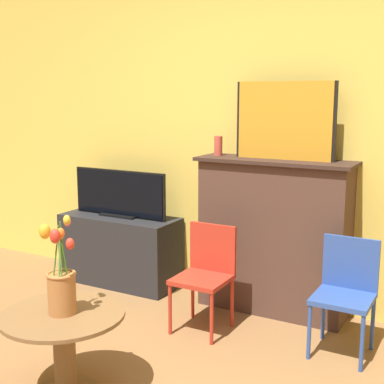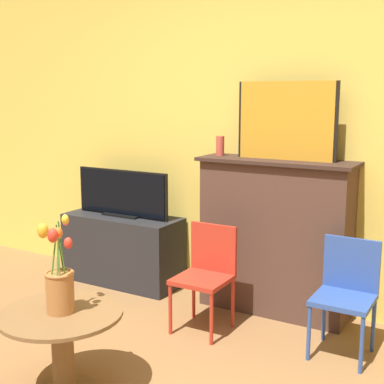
% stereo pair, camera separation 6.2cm
% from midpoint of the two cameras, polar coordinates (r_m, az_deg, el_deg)
% --- Properties ---
extents(wall_back, '(8.00, 0.06, 2.70)m').
position_cam_midpoint_polar(wall_back, '(3.94, 7.95, 7.39)').
color(wall_back, '#EAC651').
rests_on(wall_back, ground).
extents(fireplace_mantel, '(1.11, 0.36, 1.11)m').
position_cam_midpoint_polar(fireplace_mantel, '(3.85, 8.23, -4.50)').
color(fireplace_mantel, '#4C3328').
rests_on(fireplace_mantel, ground).
extents(painting, '(0.70, 0.03, 0.53)m').
position_cam_midpoint_polar(painting, '(3.71, 9.37, 7.51)').
color(painting, black).
rests_on(painting, fireplace_mantel).
extents(mantel_candle, '(0.06, 0.06, 0.14)m').
position_cam_midpoint_polar(mantel_candle, '(3.92, 2.36, 4.95)').
color(mantel_candle, '#CC4C3D').
rests_on(mantel_candle, fireplace_mantel).
extents(tv_stand, '(0.99, 0.40, 0.57)m').
position_cam_midpoint_polar(tv_stand, '(4.49, -8.05, -6.09)').
color(tv_stand, '#232326').
rests_on(tv_stand, ground).
extents(tv_monitor, '(0.87, 0.12, 0.38)m').
position_cam_midpoint_polar(tv_monitor, '(4.39, -8.16, -0.24)').
color(tv_monitor, black).
rests_on(tv_monitor, tv_stand).
extents(chair_red, '(0.34, 0.34, 0.69)m').
position_cam_midpoint_polar(chair_red, '(3.58, 1.00, -8.32)').
color(chair_red, '#B22D1E').
rests_on(chair_red, ground).
extents(chair_blue, '(0.34, 0.34, 0.69)m').
position_cam_midpoint_polar(chair_blue, '(3.39, 15.58, -9.82)').
color(chair_blue, '#2D4C99').
rests_on(chair_blue, ground).
extents(side_table, '(0.63, 0.63, 0.45)m').
position_cam_midpoint_polar(side_table, '(2.93, -14.10, -15.20)').
color(side_table, brown).
rests_on(side_table, ground).
extents(vase_tulips, '(0.16, 0.22, 0.50)m').
position_cam_midpoint_polar(vase_tulips, '(2.81, -14.41, -9.42)').
color(vase_tulips, '#AD6B38').
rests_on(vase_tulips, side_table).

